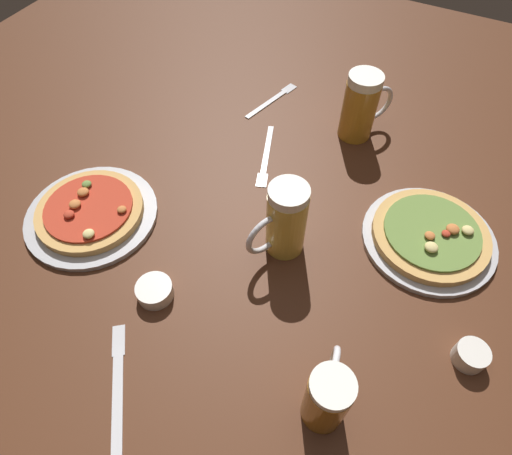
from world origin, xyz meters
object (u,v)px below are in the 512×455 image
(pizza_plate_far, at_px, (430,236))
(beer_mug_pale, at_px, (361,106))
(beer_mug_amber, at_px, (327,396))
(ramekin_butter, at_px, (471,355))
(fork_left, at_px, (266,156))
(beer_mug_dark, at_px, (285,220))
(knife_right, at_px, (118,388))
(fork_spare, at_px, (272,100))
(pizza_plate_near, at_px, (91,212))
(ramekin_sauce, at_px, (155,291))

(pizza_plate_far, bearing_deg, beer_mug_pale, 134.93)
(beer_mug_amber, distance_m, ramekin_butter, 0.29)
(fork_left, bearing_deg, pizza_plate_far, -9.25)
(beer_mug_dark, bearing_deg, beer_mug_pale, 87.80)
(fork_left, xyz_separation_m, knife_right, (0.03, -0.63, 0.00))
(pizza_plate_far, bearing_deg, fork_spare, 151.09)
(beer_mug_dark, bearing_deg, fork_spare, 118.62)
(beer_mug_dark, xyz_separation_m, fork_left, (-0.15, 0.23, -0.08))
(pizza_plate_near, distance_m, knife_right, 0.40)
(beer_mug_amber, bearing_deg, pizza_plate_far, 80.39)
(beer_mug_dark, relative_size, fork_spare, 0.89)
(pizza_plate_far, bearing_deg, ramekin_butter, -60.90)
(pizza_plate_near, height_order, fork_spare, pizza_plate_near)
(pizza_plate_far, xyz_separation_m, beer_mug_amber, (-0.07, -0.43, 0.06))
(beer_mug_pale, relative_size, ramekin_sauce, 2.43)
(knife_right, bearing_deg, beer_mug_pale, 80.15)
(beer_mug_pale, relative_size, fork_left, 0.82)
(pizza_plate_near, height_order, ramekin_sauce, pizza_plate_near)
(pizza_plate_far, height_order, fork_left, pizza_plate_far)
(beer_mug_dark, bearing_deg, knife_right, -107.29)
(beer_mug_pale, height_order, knife_right, beer_mug_pale)
(fork_spare, bearing_deg, ramekin_butter, -38.69)
(pizza_plate_far, bearing_deg, beer_mug_dark, -150.54)
(beer_mug_amber, height_order, ramekin_butter, beer_mug_amber)
(pizza_plate_near, distance_m, fork_spare, 0.60)
(pizza_plate_near, bearing_deg, beer_mug_pale, 51.42)
(beer_mug_amber, xyz_separation_m, ramekin_butter, (0.20, 0.20, -0.05))
(pizza_plate_near, relative_size, fork_left, 1.38)
(beer_mug_pale, distance_m, fork_left, 0.27)
(beer_mug_dark, bearing_deg, pizza_plate_near, -162.96)
(pizza_plate_near, xyz_separation_m, ramekin_butter, (0.82, 0.05, 0.00))
(knife_right, bearing_deg, beer_mug_amber, 21.82)
(beer_mug_amber, height_order, knife_right, beer_mug_amber)
(pizza_plate_far, relative_size, knife_right, 1.40)
(beer_mug_amber, distance_m, fork_left, 0.62)
(beer_mug_amber, xyz_separation_m, knife_right, (-0.33, -0.13, -0.07))
(ramekin_sauce, relative_size, knife_right, 0.35)
(fork_left, bearing_deg, fork_spare, 111.93)
(beer_mug_amber, bearing_deg, pizza_plate_near, 166.59)
(pizza_plate_near, relative_size, ramekin_butter, 5.00)
(pizza_plate_far, distance_m, beer_mug_amber, 0.44)
(ramekin_sauce, relative_size, fork_spare, 0.36)
(beer_mug_amber, relative_size, ramekin_sauce, 2.02)
(pizza_plate_near, height_order, fork_left, pizza_plate_near)
(pizza_plate_far, height_order, beer_mug_pale, beer_mug_pale)
(pizza_plate_far, relative_size, beer_mug_amber, 1.95)
(pizza_plate_far, height_order, ramekin_butter, pizza_plate_far)
(beer_mug_pale, relative_size, knife_right, 0.86)
(pizza_plate_far, bearing_deg, pizza_plate_near, -157.75)
(ramekin_sauce, xyz_separation_m, fork_spare, (-0.07, 0.67, -0.01))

